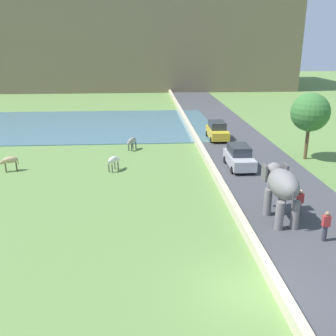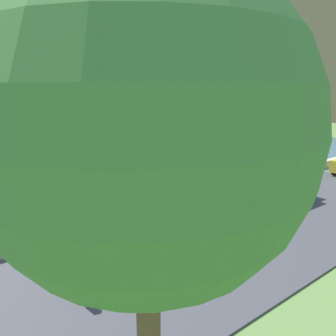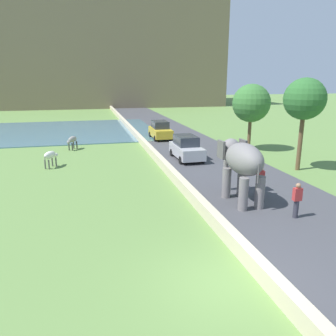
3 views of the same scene
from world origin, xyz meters
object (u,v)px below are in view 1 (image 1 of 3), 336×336
person_trailing (326,226)px  car_silver (239,157)px  cow_white (114,160)px  cow_grey (132,141)px  person_beside_elephant (300,202)px  cow_tan (9,161)px  car_yellow (217,131)px  elephant (281,186)px

person_trailing → car_silver: bearing=97.1°
cow_white → cow_grey: bearing=77.9°
person_trailing → cow_white: person_trailing is taller
person_beside_elephant → cow_tan: size_ratio=1.15×
car_yellow → cow_white: car_yellow is taller
car_yellow → car_silver: (0.00, -9.01, 0.00)m
cow_grey → person_trailing: bearing=-60.4°
car_silver → cow_tan: (-17.46, 0.41, -0.06)m
cow_white → cow_tan: 7.84m
car_silver → elephant: bearing=-90.1°
person_trailing → cow_white: 16.01m
person_beside_elephant → person_trailing: (0.16, -2.84, 0.00)m
person_beside_elephant → car_silver: size_ratio=0.41×
cow_white → car_silver: bearing=0.0°
elephant → car_silver: size_ratio=0.87×
person_trailing → cow_white: (-11.08, 11.56, -0.04)m
elephant → person_trailing: size_ratio=2.14×
car_silver → cow_white: 9.64m
elephant → cow_white: 13.30m
elephant → cow_tan: size_ratio=2.47×
person_trailing → car_silver: (-1.45, 11.56, 0.03)m
person_trailing → cow_tan: size_ratio=1.15×
cow_white → cow_tan: bearing=177.0°
car_yellow → person_trailing: bearing=-86.0°
elephant → person_beside_elephant: 1.78m
elephant → person_beside_elephant: bearing=16.5°
cow_tan → elephant: bearing=-28.6°
person_beside_elephant → car_yellow: (-1.28, 17.73, 0.03)m
person_trailing → car_silver: size_ratio=0.41×
cow_tan → cow_grey: same height
person_trailing → cow_tan: person_trailing is taller
cow_tan → cow_grey: bearing=30.6°
elephant → person_trailing: elephant is taller
elephant → cow_tan: (-17.46, 9.51, -1.20)m
person_trailing → car_yellow: car_yellow is taller
cow_tan → cow_grey: 10.53m
person_beside_elephant → person_trailing: bearing=-86.7°
person_beside_elephant → car_yellow: car_yellow is taller
elephant → cow_tan: 19.91m
cow_white → elephant: bearing=-43.4°
person_beside_elephant → car_silver: 8.81m
person_trailing → cow_grey: size_ratio=1.18×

